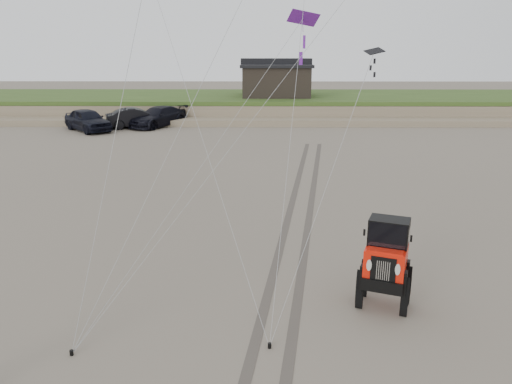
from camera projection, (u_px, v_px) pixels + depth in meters
ground at (233, 344)px, 10.98m from camera, size 160.00×160.00×0.00m
dune_ridge at (254, 105)px, 46.68m from camera, size 160.00×14.25×1.73m
cabin at (276, 79)px, 45.49m from camera, size 6.40×5.40×3.35m
truck_a at (88, 120)px, 37.58m from camera, size 4.78×4.91×1.66m
truck_b at (136, 118)px, 39.10m from camera, size 4.91×3.11×1.53m
truck_c at (158, 117)px, 39.59m from camera, size 4.63×5.69×1.55m
jeep at (385, 273)px, 12.29m from camera, size 3.72×5.33×1.82m
stake_main at (71, 353)px, 10.56m from camera, size 0.08×0.08×0.12m
stake_aux at (270, 346)px, 10.81m from camera, size 0.08×0.08×0.12m
tire_tracks at (298, 220)px, 18.63m from camera, size 5.22×29.74×0.01m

